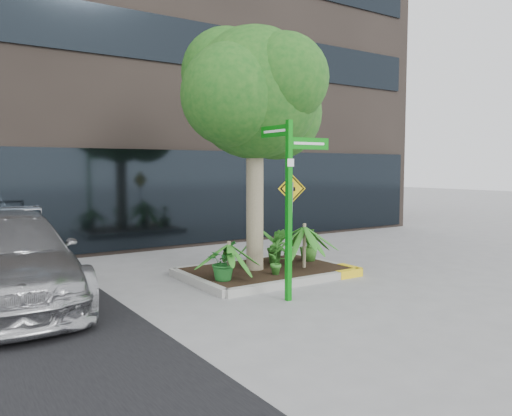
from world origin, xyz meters
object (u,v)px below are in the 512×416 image
parked_car (6,259)px  tree (254,94)px  street_sign_post (290,190)px  cattle_sign (292,205)px

parked_car → tree: bearing=-4.6°
tree → street_sign_post: tree is taller
parked_car → street_sign_post: street_sign_post is taller
tree → parked_car: size_ratio=1.00×
parked_car → street_sign_post: 4.80m
tree → street_sign_post: 2.64m
tree → parked_car: (-4.51, 0.58, -2.96)m
tree → parked_car: tree is taller
parked_car → street_sign_post: bearing=-28.2°
parked_car → cattle_sign: 5.38m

